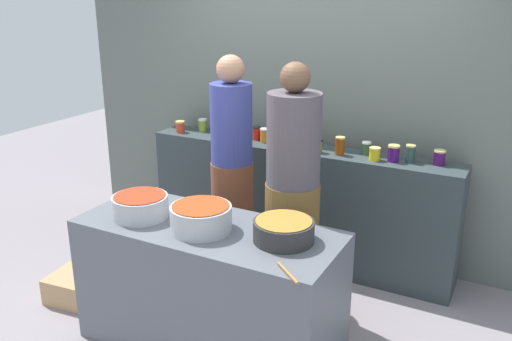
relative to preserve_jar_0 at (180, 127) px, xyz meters
The scene contains 25 objects.
ground 1.90m from the preserve_jar_0, 42.02° to the right, with size 12.00×12.00×0.00m, color gray.
storefront_wall 1.29m from the preserve_jar_0, 19.35° to the left, with size 4.80×0.12×3.00m, color slate.
display_shelf 1.29m from the preserve_jar_0, ahead, with size 2.70×0.36×1.03m, color #303B3E.
prep_table 1.89m from the preserve_jar_0, 49.24° to the right, with size 1.70×0.70×0.87m, color #585D66.
preserve_jar_0 is the anchor object (origin of this frame).
preserve_jar_1 0.21m from the preserve_jar_0, 38.28° to the left, with size 0.08×0.08×0.12m.
preserve_jar_2 0.35m from the preserve_jar_0, 20.26° to the left, with size 0.08×0.08×0.14m.
preserve_jar_3 0.75m from the preserve_jar_0, ahead, with size 0.07×0.07×0.12m.
preserve_jar_4 0.85m from the preserve_jar_0, ahead, with size 0.09×0.09×0.12m.
preserve_jar_5 1.03m from the preserve_jar_0, ahead, with size 0.08×0.08×0.13m.
preserve_jar_6 1.19m from the preserve_jar_0, ahead, with size 0.08×0.08×0.14m.
preserve_jar_7 1.37m from the preserve_jar_0, ahead, with size 0.07×0.07×0.11m.
preserve_jar_8 1.54m from the preserve_jar_0, ahead, with size 0.08×0.08×0.15m.
preserve_jar_9 1.73m from the preserve_jar_0, ahead, with size 0.08×0.08×0.11m.
preserve_jar_10 1.82m from the preserve_jar_0, ahead, with size 0.09×0.09×0.10m.
preserve_jar_11 1.96m from the preserve_jar_0, ahead, with size 0.09×0.09×0.13m.
preserve_jar_12 2.08m from the preserve_jar_0, ahead, with size 0.07×0.07×0.14m.
preserve_jar_13 2.29m from the preserve_jar_0, ahead, with size 0.09×0.09×0.11m.
cooking_pot_left 1.58m from the preserve_jar_0, 64.09° to the right, with size 0.36×0.36×0.15m.
cooking_pot_center 1.82m from the preserve_jar_0, 50.60° to the right, with size 0.38×0.38×0.16m.
cooking_pot_right 2.12m from the preserve_jar_0, 37.98° to the right, with size 0.36×0.36×0.13m.
wooden_spoon 2.49m from the preserve_jar_0, 41.65° to the right, with size 0.02×0.02×0.23m, color #9E703D.
cook_with_tongs 1.01m from the preserve_jar_0, 30.57° to the right, with size 0.33×0.33×1.83m.
cook_in_cap 1.67m from the preserve_jar_0, 27.05° to the right, with size 0.38×0.38×1.85m.
bread_crate 1.67m from the preserve_jar_0, 92.98° to the right, with size 0.38×0.35×0.20m, color tan.
Camera 1 is at (1.72, -2.89, 2.29)m, focal length 37.82 mm.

